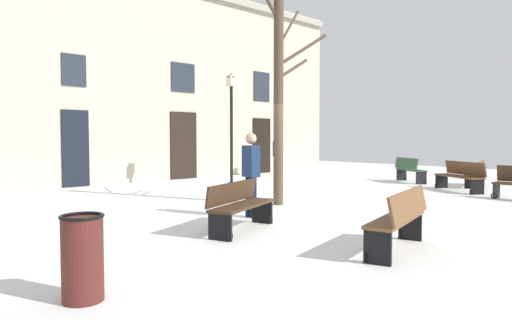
{
  "coord_description": "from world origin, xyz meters",
  "views": [
    {
      "loc": [
        -8.14,
        -7.11,
        1.68
      ],
      "look_at": [
        0.0,
        1.63,
        1.08
      ],
      "focal_mm": 31.52,
      "sensor_mm": 36.0,
      "label": 1
    }
  ],
  "objects_px": {
    "bench_back_to_back_left": "(477,173)",
    "bench_back_to_back_right": "(400,218)",
    "litter_bin": "(83,258)",
    "bench_near_center_tree": "(410,170)",
    "bench_near_lamp": "(240,205)",
    "person_near_bench": "(251,170)",
    "streetlamp": "(231,118)",
    "bench_by_litter_bin": "(460,176)",
    "tree_right_of_center": "(279,94)",
    "person_by_shop_door": "(278,153)"
  },
  "relations": [
    {
      "from": "bench_back_to_back_left",
      "to": "streetlamp",
      "type": "bearing_deg",
      "value": -53.96
    },
    {
      "from": "bench_near_lamp",
      "to": "person_near_bench",
      "type": "relative_size",
      "value": 1.04
    },
    {
      "from": "bench_back_to_back_left",
      "to": "bench_near_lamp",
      "type": "xyz_separation_m",
      "value": [
        -10.63,
        0.03,
        0.01
      ]
    },
    {
      "from": "bench_near_lamp",
      "to": "person_near_bench",
      "type": "xyz_separation_m",
      "value": [
        1.05,
        0.87,
        0.53
      ]
    },
    {
      "from": "bench_back_to_back_right",
      "to": "streetlamp",
      "type": "bearing_deg",
      "value": -127.68
    },
    {
      "from": "streetlamp",
      "to": "litter_bin",
      "type": "xyz_separation_m",
      "value": [
        -7.7,
        -6.84,
        -1.86
      ]
    },
    {
      "from": "streetlamp",
      "to": "bench_near_center_tree",
      "type": "bearing_deg",
      "value": -26.98
    },
    {
      "from": "tree_right_of_center",
      "to": "person_near_bench",
      "type": "xyz_separation_m",
      "value": [
        -1.72,
        -0.84,
        -1.75
      ]
    },
    {
      "from": "bench_by_litter_bin",
      "to": "bench_near_lamp",
      "type": "height_order",
      "value": "bench_by_litter_bin"
    },
    {
      "from": "bench_back_to_back_left",
      "to": "person_by_shop_door",
      "type": "xyz_separation_m",
      "value": [
        -2.15,
        7.38,
        0.55
      ]
    },
    {
      "from": "streetlamp",
      "to": "litter_bin",
      "type": "relative_size",
      "value": 4.22
    },
    {
      "from": "bench_by_litter_bin",
      "to": "person_by_shop_door",
      "type": "distance_m",
      "value": 7.57
    },
    {
      "from": "bench_back_to_back_right",
      "to": "person_by_shop_door",
      "type": "relative_size",
      "value": 1.06
    },
    {
      "from": "bench_by_litter_bin",
      "to": "person_by_shop_door",
      "type": "relative_size",
      "value": 1.03
    },
    {
      "from": "bench_back_to_back_right",
      "to": "person_by_shop_door",
      "type": "xyz_separation_m",
      "value": [
        7.73,
        10.06,
        0.51
      ]
    },
    {
      "from": "bench_near_lamp",
      "to": "bench_near_center_tree",
      "type": "bearing_deg",
      "value": -9.44
    },
    {
      "from": "bench_near_center_tree",
      "to": "person_by_shop_door",
      "type": "bearing_deg",
      "value": 52.32
    },
    {
      "from": "streetlamp",
      "to": "bench_back_to_back_right",
      "type": "distance_m",
      "value": 8.94
    },
    {
      "from": "bench_near_center_tree",
      "to": "bench_near_lamp",
      "type": "bearing_deg",
      "value": 135.12
    },
    {
      "from": "bench_near_lamp",
      "to": "person_near_bench",
      "type": "height_order",
      "value": "person_near_bench"
    },
    {
      "from": "bench_by_litter_bin",
      "to": "bench_near_center_tree",
      "type": "relative_size",
      "value": 1.18
    },
    {
      "from": "litter_bin",
      "to": "person_by_shop_door",
      "type": "bearing_deg",
      "value": 36.6
    },
    {
      "from": "bench_near_center_tree",
      "to": "person_near_bench",
      "type": "relative_size",
      "value": 0.88
    },
    {
      "from": "litter_bin",
      "to": "bench_by_litter_bin",
      "type": "bearing_deg",
      "value": 6.14
    },
    {
      "from": "bench_back_to_back_right",
      "to": "bench_near_lamp",
      "type": "bearing_deg",
      "value": -88.76
    },
    {
      "from": "bench_back_to_back_left",
      "to": "bench_back_to_back_right",
      "type": "bearing_deg",
      "value": 1.12
    },
    {
      "from": "bench_back_to_back_left",
      "to": "bench_near_lamp",
      "type": "distance_m",
      "value": 10.63
    },
    {
      "from": "litter_bin",
      "to": "person_near_bench",
      "type": "relative_size",
      "value": 0.5
    },
    {
      "from": "tree_right_of_center",
      "to": "bench_back_to_back_left",
      "type": "xyz_separation_m",
      "value": [
        7.86,
        -1.75,
        -2.29
      ]
    },
    {
      "from": "litter_bin",
      "to": "person_by_shop_door",
      "type": "distance_m",
      "value": 14.89
    },
    {
      "from": "tree_right_of_center",
      "to": "bench_near_center_tree",
      "type": "height_order",
      "value": "tree_right_of_center"
    },
    {
      "from": "bench_back_to_back_left",
      "to": "bench_back_to_back_right",
      "type": "relative_size",
      "value": 0.98
    },
    {
      "from": "tree_right_of_center",
      "to": "bench_near_center_tree",
      "type": "distance_m",
      "value": 7.87
    },
    {
      "from": "bench_back_to_back_left",
      "to": "bench_back_to_back_right",
      "type": "height_order",
      "value": "bench_back_to_back_right"
    },
    {
      "from": "litter_bin",
      "to": "bench_near_center_tree",
      "type": "bearing_deg",
      "value": 15.29
    },
    {
      "from": "bench_back_to_back_right",
      "to": "person_near_bench",
      "type": "relative_size",
      "value": 1.06
    },
    {
      "from": "bench_by_litter_bin",
      "to": "bench_back_to_back_left",
      "type": "height_order",
      "value": "bench_by_litter_bin"
    },
    {
      "from": "bench_near_lamp",
      "to": "bench_back_to_back_right",
      "type": "bearing_deg",
      "value": -96.24
    },
    {
      "from": "person_near_bench",
      "to": "bench_back_to_back_right",
      "type": "bearing_deg",
      "value": -175.82
    },
    {
      "from": "streetlamp",
      "to": "litter_bin",
      "type": "bearing_deg",
      "value": -138.36
    },
    {
      "from": "person_near_bench",
      "to": "bench_by_litter_bin",
      "type": "bearing_deg",
      "value": -88.66
    },
    {
      "from": "litter_bin",
      "to": "bench_by_litter_bin",
      "type": "height_order",
      "value": "bench_by_litter_bin"
    },
    {
      "from": "bench_back_to_back_right",
      "to": "bench_near_lamp",
      "type": "distance_m",
      "value": 2.81
    },
    {
      "from": "tree_right_of_center",
      "to": "bench_by_litter_bin",
      "type": "bearing_deg",
      "value": -17.16
    },
    {
      "from": "litter_bin",
      "to": "bench_by_litter_bin",
      "type": "distance_m",
      "value": 12.47
    },
    {
      "from": "tree_right_of_center",
      "to": "litter_bin",
      "type": "height_order",
      "value": "tree_right_of_center"
    },
    {
      "from": "bench_by_litter_bin",
      "to": "person_near_bench",
      "type": "relative_size",
      "value": 1.04
    },
    {
      "from": "litter_bin",
      "to": "bench_by_litter_bin",
      "type": "xyz_separation_m",
      "value": [
        12.39,
        1.33,
        0.02
      ]
    },
    {
      "from": "streetlamp",
      "to": "bench_near_lamp",
      "type": "relative_size",
      "value": 2.05
    },
    {
      "from": "bench_near_center_tree",
      "to": "bench_near_lamp",
      "type": "relative_size",
      "value": 0.85
    }
  ]
}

